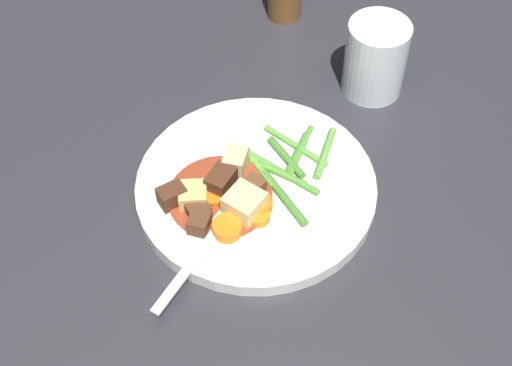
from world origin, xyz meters
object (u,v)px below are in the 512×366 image
meat_chunk_3 (221,182)px  carrot_slice_3 (215,200)px  potato_chunk_2 (244,204)px  dinner_plate (256,188)px  carrot_slice_0 (259,204)px  meat_chunk_4 (251,188)px  carrot_slice_1 (227,228)px  potato_chunk_1 (235,162)px  carrot_slice_2 (258,216)px  meat_chunk_2 (172,196)px  water_glass (375,58)px  meat_chunk_1 (199,211)px  potato_chunk_0 (193,196)px  fork (209,241)px  meat_chunk_0 (199,223)px

meat_chunk_3 → carrot_slice_3: bearing=45.2°
potato_chunk_2 → dinner_plate: bearing=-134.6°
carrot_slice_0 → meat_chunk_4: 0.02m
carrot_slice_0 → carrot_slice_1: (0.04, 0.01, 0.00)m
meat_chunk_3 → potato_chunk_1: bearing=-146.0°
carrot_slice_2 → meat_chunk_2: meat_chunk_2 is taller
carrot_slice_2 → meat_chunk_4: (-0.01, -0.03, 0.00)m
dinner_plate → carrot_slice_1: 0.07m
potato_chunk_1 → water_glass: bearing=-164.9°
carrot_slice_0 → dinner_plate: bearing=-112.4°
carrot_slice_3 → potato_chunk_2: potato_chunk_2 is taller
potato_chunk_2 → meat_chunk_1: potato_chunk_2 is taller
dinner_plate → potato_chunk_2: 0.04m
potato_chunk_0 → potato_chunk_1: 0.06m
potato_chunk_1 → carrot_slice_3: bearing=38.2°
carrot_slice_1 → carrot_slice_3: bearing=-97.5°
carrot_slice_0 → potato_chunk_1: potato_chunk_1 is taller
carrot_slice_1 → carrot_slice_2: (-0.03, -0.00, -0.00)m
potato_chunk_0 → meat_chunk_2: 0.02m
carrot_slice_2 → potato_chunk_2: potato_chunk_2 is taller
carrot_slice_0 → meat_chunk_2: size_ratio=1.06×
potato_chunk_0 → meat_chunk_1: potato_chunk_0 is taller
carrot_slice_3 → potato_chunk_0: bearing=-31.0°
dinner_plate → fork: fork is taller
potato_chunk_2 → meat_chunk_0: bearing=-1.9°
meat_chunk_3 → meat_chunk_0: bearing=40.5°
carrot_slice_1 → dinner_plate: bearing=-141.6°
carrot_slice_3 → meat_chunk_3: (-0.01, -0.01, 0.01)m
potato_chunk_1 → meat_chunk_4: bearing=90.7°
carrot_slice_3 → potato_chunk_0: (0.02, -0.01, 0.00)m
carrot_slice_2 → potato_chunk_2: bearing=-61.1°
meat_chunk_0 → meat_chunk_2: (0.01, -0.04, 0.00)m
meat_chunk_0 → meat_chunk_4: 0.07m
carrot_slice_0 → meat_chunk_1: (0.06, -0.02, 0.00)m
carrot_slice_3 → fork: (0.03, 0.04, -0.00)m
potato_chunk_2 → meat_chunk_1: size_ratio=1.58×
dinner_plate → potato_chunk_1: 0.04m
meat_chunk_4 → carrot_slice_0: bearing=85.8°
potato_chunk_1 → meat_chunk_0: (0.07, 0.05, -0.00)m
carrot_slice_2 → fork: size_ratio=0.16×
fork → meat_chunk_3: bearing=-125.7°
dinner_plate → meat_chunk_1: bearing=9.5°
potato_chunk_2 → meat_chunk_2: (0.06, -0.04, -0.00)m
potato_chunk_0 → meat_chunk_1: bearing=82.7°
carrot_slice_0 → meat_chunk_4: (-0.00, -0.02, 0.00)m
dinner_plate → meat_chunk_3: size_ratio=8.03×
carrot_slice_3 → meat_chunk_4: meat_chunk_4 is taller
potato_chunk_2 → potato_chunk_0: bearing=-40.4°
carrot_slice_0 → potato_chunk_1: (-0.00, -0.06, 0.01)m
meat_chunk_3 → fork: (0.04, 0.05, -0.01)m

